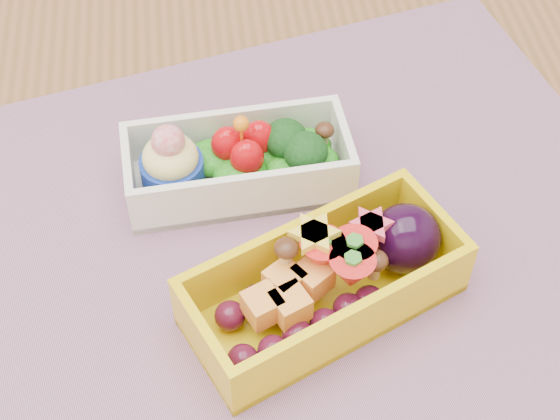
{
  "coord_description": "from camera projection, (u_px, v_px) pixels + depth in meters",
  "views": [
    {
      "loc": [
        -0.08,
        -0.35,
        1.23
      ],
      "look_at": [
        -0.04,
        0.01,
        0.79
      ],
      "focal_mm": 54.29,
      "sensor_mm": 36.0,
      "label": 1
    }
  ],
  "objects": [
    {
      "name": "bento_yellow",
      "position": [
        330.0,
        281.0,
        0.55
      ],
      "size": [
        0.2,
        0.15,
        0.06
      ],
      "rotation": [
        0.0,
        0.0,
        0.42
      ],
      "color": "yellow",
      "rests_on": "placemat"
    },
    {
      "name": "bento_white",
      "position": [
        237.0,
        163.0,
        0.62
      ],
      "size": [
        0.17,
        0.08,
        0.07
      ],
      "rotation": [
        0.0,
        0.0,
        0.06
      ],
      "color": "white",
      "rests_on": "placemat"
    },
    {
      "name": "table",
      "position": [
        327.0,
        326.0,
        0.68
      ],
      "size": [
        1.2,
        0.8,
        0.75
      ],
      "color": "brown",
      "rests_on": "ground"
    },
    {
      "name": "placemat",
      "position": [
        270.0,
        251.0,
        0.6
      ],
      "size": [
        0.64,
        0.54,
        0.0
      ],
      "primitive_type": "cube",
      "rotation": [
        0.0,
        0.0,
        0.23
      ],
      "color": "#9B6A8A",
      "rests_on": "table"
    }
  ]
}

